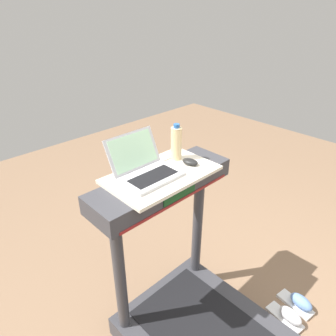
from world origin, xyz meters
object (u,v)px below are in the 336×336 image
object	(u,v)px
computer_mouse	(190,162)
water_bottle	(176,143)
sneaker_left	(288,316)
laptop	(145,168)
sneaker_right	(299,303)

from	to	relation	value
computer_mouse	water_bottle	distance (m)	0.14
sneaker_left	computer_mouse	bearing A→B (deg)	119.17
laptop	sneaker_left	size ratio (longest dim) A/B	1.19
laptop	computer_mouse	xyz separation A→B (m)	(0.27, -0.08, -0.03)
laptop	computer_mouse	distance (m)	0.29
computer_mouse	sneaker_left	bearing A→B (deg)	-73.77
laptop	sneaker_left	bearing A→B (deg)	-50.00
water_bottle	sneaker_right	bearing A→B (deg)	-55.22
water_bottle	sneaker_left	xyz separation A→B (m)	(0.37, -0.76, -1.19)
laptop	water_bottle	world-z (taller)	water_bottle
laptop	sneaker_left	world-z (taller)	laptop
computer_mouse	sneaker_left	distance (m)	1.32
water_bottle	sneaker_right	world-z (taller)	water_bottle
computer_mouse	water_bottle	bearing A→B (deg)	79.81
laptop	sneaker_left	distance (m)	1.48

